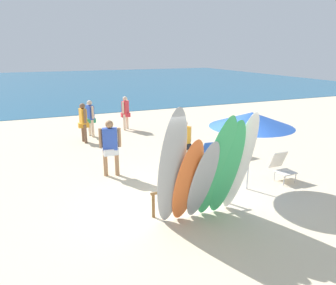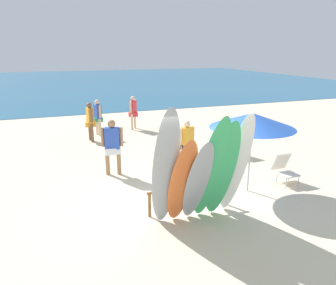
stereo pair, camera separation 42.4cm
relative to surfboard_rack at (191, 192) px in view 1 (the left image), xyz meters
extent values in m
plane|color=beige|center=(0.00, 14.00, -0.46)|extent=(60.00, 60.00, 0.00)
cube|color=#235B7F|center=(0.00, 32.56, -0.45)|extent=(60.00, 40.00, 0.02)
cylinder|color=brown|center=(-0.94, 0.00, -0.17)|extent=(0.07, 0.07, 0.57)
cylinder|color=brown|center=(0.94, 0.00, -0.17)|extent=(0.07, 0.07, 0.57)
cylinder|color=brown|center=(0.00, 0.00, 0.12)|extent=(2.01, 0.06, 0.06)
ellipsoid|color=#999EA3|center=(-0.81, -0.68, 0.89)|extent=(0.62, 1.00, 2.69)
ellipsoid|color=orange|center=(-0.44, -0.66, 0.57)|extent=(0.61, 0.89, 2.05)
ellipsoid|color=#999EA3|center=(-0.12, -0.71, 0.55)|extent=(0.54, 0.95, 2.00)
ellipsoid|color=#38B266|center=(0.14, -0.78, 0.79)|extent=(0.57, 1.09, 2.50)
ellipsoid|color=#38B266|center=(0.42, -0.76, 0.74)|extent=(0.66, 1.06, 2.39)
ellipsoid|color=white|center=(0.78, -0.71, 0.80)|extent=(0.58, 1.06, 2.50)
cylinder|color=beige|center=(1.24, 2.73, -0.09)|extent=(0.11, 0.11, 0.73)
cylinder|color=beige|center=(0.95, 2.65, -0.09)|extent=(0.11, 0.11, 0.73)
cube|color=black|center=(1.10, 2.69, 0.22)|extent=(0.39, 0.24, 0.18)
cube|color=orange|center=(1.10, 2.69, 0.57)|extent=(0.42, 0.28, 0.57)
sphere|color=beige|center=(1.10, 2.69, 0.96)|extent=(0.21, 0.21, 0.21)
cylinder|color=beige|center=(1.33, 2.75, 0.60)|extent=(0.09, 0.09, 0.51)
cylinder|color=beige|center=(0.86, 2.63, 0.60)|extent=(0.09, 0.09, 0.51)
cylinder|color=beige|center=(0.86, 8.39, -0.08)|extent=(0.11, 0.11, 0.75)
cylinder|color=beige|center=(0.66, 8.15, -0.08)|extent=(0.11, 0.11, 0.75)
cube|color=#DB333D|center=(0.76, 8.27, 0.24)|extent=(0.40, 0.25, 0.18)
cube|color=#DB333D|center=(0.76, 8.27, 0.59)|extent=(0.40, 0.43, 0.59)
sphere|color=beige|center=(0.76, 8.27, 0.99)|extent=(0.21, 0.21, 0.21)
cylinder|color=beige|center=(0.92, 8.46, 0.63)|extent=(0.09, 0.09, 0.52)
cylinder|color=beige|center=(0.60, 8.08, 0.63)|extent=(0.09, 0.09, 0.52)
cylinder|color=#9E704C|center=(-1.38, 2.89, -0.05)|extent=(0.12, 0.12, 0.81)
cylinder|color=#9E704C|center=(-1.05, 2.80, -0.05)|extent=(0.12, 0.12, 0.81)
cube|color=silver|center=(-1.22, 2.85, 0.29)|extent=(0.44, 0.27, 0.20)
cube|color=#2D4CB2|center=(-1.22, 2.85, 0.68)|extent=(0.46, 0.32, 0.64)
sphere|color=#9E704C|center=(-1.22, 2.85, 1.11)|extent=(0.23, 0.23, 0.23)
cylinder|color=#9E704C|center=(-1.48, 2.92, 0.71)|extent=(0.10, 0.10, 0.57)
cylinder|color=#9E704C|center=(-0.96, 2.77, 0.71)|extent=(0.10, 0.10, 0.57)
cylinder|color=beige|center=(-1.00, 7.80, -0.08)|extent=(0.12, 0.12, 0.76)
cylinder|color=beige|center=(-0.92, 7.50, -0.08)|extent=(0.12, 0.12, 0.76)
cube|color=#33A36B|center=(-0.96, 7.65, 0.24)|extent=(0.41, 0.25, 0.18)
cube|color=#2D4CB2|center=(-0.96, 7.65, 0.60)|extent=(0.30, 0.43, 0.59)
sphere|color=beige|center=(-0.96, 7.65, 1.00)|extent=(0.21, 0.21, 0.21)
cylinder|color=beige|center=(-1.02, 7.89, 0.63)|extent=(0.09, 0.09, 0.53)
cylinder|color=beige|center=(-0.89, 7.40, 0.63)|extent=(0.09, 0.09, 0.53)
cylinder|color=brown|center=(-1.40, 6.98, -0.07)|extent=(0.12, 0.12, 0.77)
cylinder|color=brown|center=(-1.35, 6.67, -0.07)|extent=(0.12, 0.12, 0.77)
cube|color=orange|center=(-1.38, 6.83, 0.25)|extent=(0.41, 0.25, 0.18)
cube|color=orange|center=(-1.38, 6.83, 0.62)|extent=(0.26, 0.42, 0.60)
sphere|color=brown|center=(-1.38, 6.83, 1.03)|extent=(0.22, 0.22, 0.22)
cylinder|color=brown|center=(-1.42, 7.08, 0.65)|extent=(0.09, 0.09, 0.54)
cylinder|color=brown|center=(-1.34, 6.57, 0.65)|extent=(0.09, 0.09, 0.54)
cylinder|color=#B7B7BC|center=(1.68, 2.02, -0.32)|extent=(0.02, 0.02, 0.28)
cylinder|color=#B7B7BC|center=(2.10, 1.97, -0.32)|extent=(0.02, 0.02, 0.28)
cylinder|color=#B7B7BC|center=(1.73, 2.40, -0.32)|extent=(0.02, 0.02, 0.28)
cylinder|color=#B7B7BC|center=(2.15, 2.34, -0.32)|extent=(0.02, 0.02, 0.28)
cube|color=blue|center=(1.91, 2.18, -0.16)|extent=(0.56, 0.51, 0.03)
cube|color=blue|center=(1.96, 2.54, 0.09)|extent=(0.54, 0.37, 0.49)
cylinder|color=#B7B7BC|center=(3.04, 2.67, -0.32)|extent=(0.02, 0.02, 0.28)
cylinder|color=#B7B7BC|center=(3.46, 2.72, -0.32)|extent=(0.02, 0.02, 0.28)
cylinder|color=#B7B7BC|center=(3.00, 3.05, -0.32)|extent=(0.02, 0.02, 0.28)
cylinder|color=#B7B7BC|center=(3.41, 3.09, -0.32)|extent=(0.02, 0.02, 0.28)
cube|color=silver|center=(3.23, 2.88, -0.16)|extent=(0.55, 0.50, 0.03)
cube|color=silver|center=(3.19, 3.21, 0.11)|extent=(0.52, 0.29, 0.52)
cylinder|color=#B7B7BC|center=(2.99, 0.24, -0.32)|extent=(0.02, 0.02, 0.28)
cylinder|color=#B7B7BC|center=(3.41, 0.25, -0.32)|extent=(0.02, 0.02, 0.28)
cylinder|color=#B7B7BC|center=(2.98, 0.62, -0.32)|extent=(0.02, 0.02, 0.28)
cylinder|color=#B7B7BC|center=(3.40, 0.63, -0.32)|extent=(0.02, 0.02, 0.28)
cube|color=silver|center=(3.20, 0.44, -0.16)|extent=(0.51, 0.46, 0.03)
cube|color=silver|center=(3.19, 0.77, 0.11)|extent=(0.51, 0.25, 0.52)
cylinder|color=silver|center=(1.92, 0.46, 0.55)|extent=(0.04, 0.04, 2.01)
cone|color=blue|center=(1.92, 0.46, 1.46)|extent=(2.16, 2.16, 0.38)
camera|label=1|loc=(-3.19, -6.15, 3.19)|focal=34.67mm
camera|label=2|loc=(-2.80, -6.31, 3.19)|focal=34.67mm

